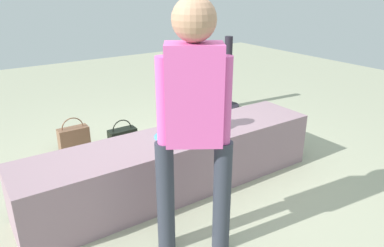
% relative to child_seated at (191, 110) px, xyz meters
% --- Properties ---
extents(ground_plane, '(12.00, 12.00, 0.00)m').
position_rel_child_seated_xyz_m(ground_plane, '(-0.14, 0.02, -0.71)').
color(ground_plane, '#9FA287').
extents(concrete_ledge, '(2.65, 0.56, 0.50)m').
position_rel_child_seated_xyz_m(concrete_ledge, '(-0.14, 0.02, -0.46)').
color(concrete_ledge, gray).
rests_on(concrete_ledge, ground_plane).
extents(child_seated, '(0.29, 0.34, 0.48)m').
position_rel_child_seated_xyz_m(child_seated, '(0.00, 0.00, 0.00)').
color(child_seated, '#131A46').
rests_on(child_seated, concrete_ledge).
extents(adult_standing, '(0.43, 0.35, 1.64)m').
position_rel_child_seated_xyz_m(adult_standing, '(-0.45, -0.69, 0.28)').
color(adult_standing, '#2E333F').
rests_on(adult_standing, ground_plane).
extents(cake_plate, '(0.22, 0.22, 0.07)m').
position_rel_child_seated_xyz_m(cake_plate, '(-0.21, 0.05, -0.19)').
color(cake_plate, '#4CA5D8').
rests_on(cake_plate, concrete_ledge).
extents(gift_bag, '(0.20, 0.12, 0.30)m').
position_rel_child_seated_xyz_m(gift_bag, '(-1.12, 0.57, -0.58)').
color(gift_bag, '#B259BF').
rests_on(gift_bag, ground_plane).
extents(railing_post, '(0.36, 0.36, 1.02)m').
position_rel_child_seated_xyz_m(railing_post, '(1.64, 1.51, -0.34)').
color(railing_post, black).
rests_on(railing_post, ground_plane).
extents(water_bottle_near_gift, '(0.06, 0.06, 0.24)m').
position_rel_child_seated_xyz_m(water_bottle_near_gift, '(0.18, 0.55, -0.60)').
color(water_bottle_near_gift, silver).
rests_on(water_bottle_near_gift, ground_plane).
extents(water_bottle_far_side, '(0.07, 0.07, 0.20)m').
position_rel_child_seated_xyz_m(water_bottle_far_side, '(-0.25, 0.51, -0.62)').
color(water_bottle_far_side, silver).
rests_on(water_bottle_far_side, ground_plane).
extents(party_cup_red, '(0.08, 0.08, 0.10)m').
position_rel_child_seated_xyz_m(party_cup_red, '(0.65, 0.51, -0.66)').
color(party_cup_red, red).
rests_on(party_cup_red, ground_plane).
extents(cake_box_white, '(0.39, 0.37, 0.12)m').
position_rel_child_seated_xyz_m(cake_box_white, '(0.69, 1.20, -0.65)').
color(cake_box_white, white).
rests_on(cake_box_white, ground_plane).
extents(handbag_black_leather, '(0.30, 0.14, 0.34)m').
position_rel_child_seated_xyz_m(handbag_black_leather, '(-0.19, 1.05, -0.59)').
color(handbag_black_leather, black).
rests_on(handbag_black_leather, ground_plane).
extents(handbag_brown_canvas, '(0.32, 0.14, 0.37)m').
position_rel_child_seated_xyz_m(handbag_brown_canvas, '(-0.64, 1.33, -0.58)').
color(handbag_brown_canvas, brown).
rests_on(handbag_brown_canvas, ground_plane).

